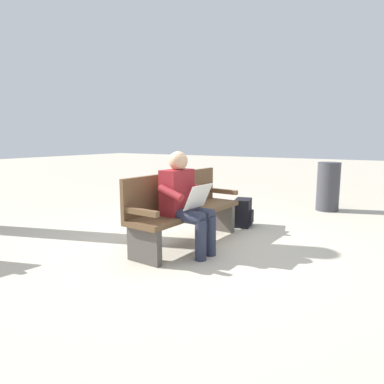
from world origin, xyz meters
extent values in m
plane|color=#B7AD99|center=(0.00, 0.00, 0.00)|extent=(40.00, 40.00, 0.00)
cube|color=brown|center=(0.00, 0.00, 0.42)|extent=(1.83, 0.58, 0.06)
cube|color=brown|center=(-0.01, -0.21, 0.68)|extent=(1.80, 0.16, 0.45)
cube|color=brown|center=(-0.85, 0.05, 0.57)|extent=(0.09, 0.48, 0.06)
cube|color=brown|center=(0.85, -0.05, 0.57)|extent=(0.09, 0.48, 0.06)
cube|color=#4C4742|center=(-0.80, 0.05, 0.20)|extent=(0.11, 0.44, 0.39)
cube|color=#4C4742|center=(0.80, -0.05, 0.20)|extent=(0.11, 0.44, 0.39)
cube|color=maroon|center=(0.29, 0.03, 0.71)|extent=(0.41, 0.24, 0.52)
sphere|color=tan|center=(0.29, 0.05, 1.07)|extent=(0.22, 0.22, 0.22)
cylinder|color=#282D42|center=(0.20, 0.25, 0.47)|extent=(0.17, 0.43, 0.15)
cylinder|color=#282D42|center=(0.40, 0.24, 0.47)|extent=(0.17, 0.43, 0.15)
cylinder|color=#282D42|center=(0.21, 0.44, 0.23)|extent=(0.13, 0.13, 0.45)
cylinder|color=#282D42|center=(0.41, 0.43, 0.23)|extent=(0.13, 0.13, 0.45)
cylinder|color=maroon|center=(0.05, 0.15, 0.74)|extent=(0.11, 0.32, 0.18)
cylinder|color=maroon|center=(0.53, 0.12, 0.74)|extent=(0.11, 0.32, 0.18)
cube|color=silver|center=(0.30, 0.33, 0.68)|extent=(0.41, 0.16, 0.27)
cube|color=black|center=(-1.21, 0.22, 0.21)|extent=(0.39, 0.30, 0.42)
cube|color=black|center=(-1.25, 0.35, 0.15)|extent=(0.25, 0.10, 0.19)
cylinder|color=#38383D|center=(-3.11, 1.10, 0.45)|extent=(0.40, 0.40, 0.89)
camera|label=1|loc=(3.53, 2.24, 1.32)|focal=32.06mm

